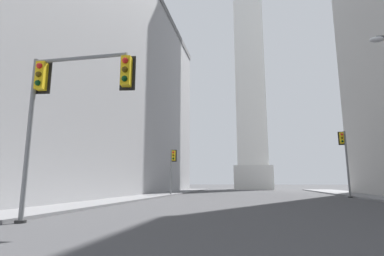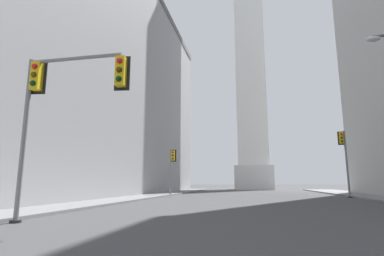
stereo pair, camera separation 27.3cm
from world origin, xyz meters
The scene contains 6 objects.
sidewalk_left centered at (-11.37, 22.38, 0.07)m, with size 5.00×74.62×0.15m, color slate.
building_left centered at (-24.73, 29.07, 13.44)m, with size 25.84×54.62×26.87m.
obelisk centered at (0.00, 62.18, 32.79)m, with size 7.48×7.48×67.93m.
traffic_light_near_left centered at (-7.20, 9.47, 4.66)m, with size 4.25×0.53×6.16m.
traffic_light_mid_left centered at (-8.96, 32.04, 3.34)m, with size 0.78×0.50×5.05m.
traffic_light_mid_right centered at (8.53, 31.00, 4.19)m, with size 0.77×0.51×6.38m.
Camera 1 is at (-0.43, -0.19, 1.42)m, focal length 28.00 mm.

